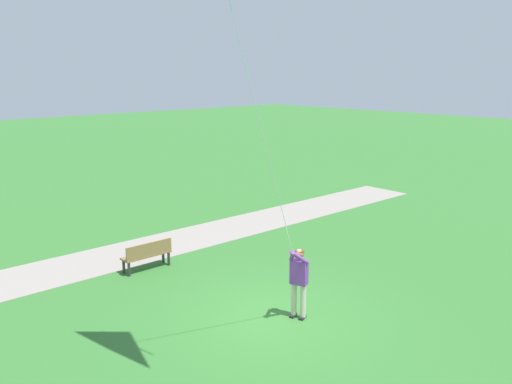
# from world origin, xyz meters

# --- Properties ---
(ground_plane) EXTENTS (120.00, 120.00, 0.00)m
(ground_plane) POSITION_xyz_m (0.00, 0.00, 0.00)
(ground_plane) COLOR #33702D
(walkway_path) EXTENTS (3.21, 32.05, 0.02)m
(walkway_path) POSITION_xyz_m (6.52, 2.00, 0.01)
(walkway_path) COLOR gray
(walkway_path) RESTS_ON ground
(person_kite_flyer) EXTENTS (0.49, 0.63, 1.83)m
(person_kite_flyer) POSITION_xyz_m (-0.36, -0.43, 1.05)
(person_kite_flyer) COLOR #232328
(person_kite_flyer) RESTS_ON ground
(park_bench_near_walkway) EXTENTS (0.48, 1.51, 0.88)m
(park_bench_near_walkway) POSITION_xyz_m (4.81, 0.54, 0.51)
(park_bench_near_walkway) COLOR olive
(park_bench_near_walkway) RESTS_ON ground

